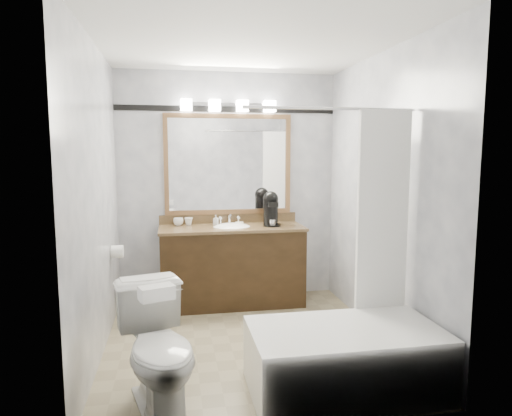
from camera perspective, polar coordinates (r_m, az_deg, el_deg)
name	(u,v)px	position (r m, az deg, el deg)	size (l,w,h in m)	color
room	(247,199)	(3.81, -1.14, 1.16)	(2.42, 2.62, 2.52)	gray
vanity	(232,264)	(4.94, -3.02, -6.99)	(1.53, 0.58, 0.97)	black
mirror	(228,164)	(5.06, -3.48, 5.45)	(1.40, 0.04, 1.10)	olive
vanity_light_bar	(229,105)	(5.03, -3.46, 12.67)	(1.02, 0.14, 0.12)	silver
accent_stripe	(228,109)	(5.09, -3.55, 12.23)	(2.40, 0.01, 0.06)	black
bathtub	(347,350)	(3.35, 11.32, -17.02)	(1.30, 0.75, 1.96)	white
tp_roll	(117,252)	(4.53, -16.95, -5.23)	(0.12, 0.12, 0.11)	white
toilet	(160,350)	(3.08, -11.96, -16.94)	(0.44, 0.78, 0.79)	white
tissue_box	(157,293)	(2.74, -12.31, -10.30)	(0.20, 0.11, 0.08)	white
coffee_maker	(271,208)	(4.91, 1.87, 0.02)	(0.19, 0.24, 0.37)	black
cup_left	(178,222)	(4.97, -9.68, -1.70)	(0.11, 0.11, 0.08)	white
cup_right	(189,221)	(4.98, -8.43, -1.67)	(0.09, 0.09, 0.08)	white
soap_bottle_a	(216,220)	(4.98, -5.04, -1.48)	(0.05, 0.05, 0.11)	white
soap_bar	(239,223)	(4.98, -2.10, -1.91)	(0.09, 0.06, 0.03)	beige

